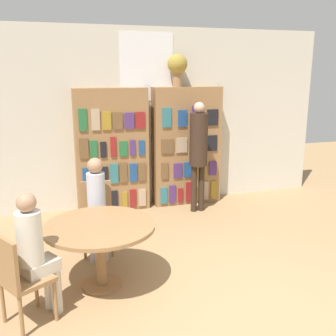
% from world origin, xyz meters
% --- Properties ---
extents(ground_plane, '(16.00, 16.00, 0.00)m').
position_xyz_m(ground_plane, '(0.00, 0.00, 0.00)').
color(ground_plane, '#9E7A51').
extents(wall_back, '(6.40, 0.07, 3.00)m').
position_xyz_m(wall_back, '(0.00, 3.84, 1.51)').
color(wall_back, beige).
rests_on(wall_back, ground_plane).
extents(bookshelf_left, '(1.18, 0.34, 2.03)m').
position_xyz_m(bookshelf_left, '(-0.65, 3.64, 1.01)').
color(bookshelf_left, olive).
rests_on(bookshelf_left, ground_plane).
extents(bookshelf_right, '(1.18, 0.34, 2.03)m').
position_xyz_m(bookshelf_right, '(0.65, 3.64, 1.01)').
color(bookshelf_right, olive).
rests_on(bookshelf_right, ground_plane).
extents(flower_vase, '(0.33, 0.33, 0.53)m').
position_xyz_m(flower_vase, '(0.48, 3.65, 2.36)').
color(flower_vase, '#997047').
rests_on(flower_vase, bookshelf_right).
extents(reading_table, '(1.18, 1.18, 0.72)m').
position_xyz_m(reading_table, '(-1.18, 1.22, 0.60)').
color(reading_table, olive).
rests_on(reading_table, ground_plane).
extents(chair_near_camera, '(0.55, 0.55, 0.91)m').
position_xyz_m(chair_near_camera, '(-1.98, 0.74, 0.51)').
color(chair_near_camera, olive).
rests_on(chair_near_camera, ground_plane).
extents(chair_left_side, '(0.43, 0.43, 0.91)m').
position_xyz_m(chair_left_side, '(-1.11, 2.15, 0.51)').
color(chair_left_side, olive).
rests_on(chair_left_side, ground_plane).
extents(seated_reader_left, '(0.25, 0.36, 1.27)m').
position_xyz_m(seated_reader_left, '(-1.12, 1.97, 0.71)').
color(seated_reader_left, '#B2B7C6').
rests_on(seated_reader_left, ground_plane).
extents(seated_reader_right, '(0.39, 0.37, 1.25)m').
position_xyz_m(seated_reader_right, '(-1.82, 0.84, 0.70)').
color(seated_reader_right, beige).
rests_on(seated_reader_right, ground_plane).
extents(librarian_standing, '(0.29, 0.56, 1.82)m').
position_xyz_m(librarian_standing, '(0.68, 3.14, 1.11)').
color(librarian_standing, '#332319').
rests_on(librarian_standing, ground_plane).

